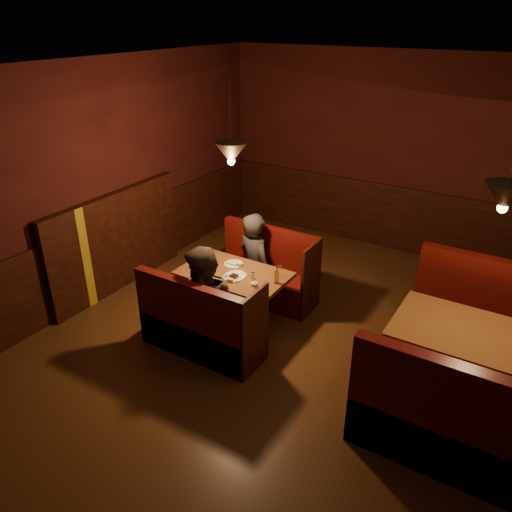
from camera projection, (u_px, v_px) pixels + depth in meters
The scene contains 9 objects.
room at pixel (282, 277), 4.80m from camera, with size 6.02×7.02×2.92m.
main_table at pixel (235, 284), 5.76m from camera, with size 1.24×0.75×0.86m.
main_bench_far at pixel (267, 276), 6.39m from camera, with size 1.36×0.49×0.93m.
main_bench_near at pixel (200, 330), 5.32m from camera, with size 1.36×0.49×0.93m.
second_table at pixel (469, 351), 4.53m from camera, with size 1.38×0.88×0.78m.
second_bench_far at pixel (484, 328), 5.25m from camera, with size 1.53×0.57×1.09m.
second_bench_near at pixel (447, 429), 3.98m from camera, with size 1.53×0.57×1.09m.
diner_a at pixel (255, 244), 6.16m from camera, with size 0.55×0.36×1.51m, color #272727.
diner_b at pixel (204, 287), 5.18m from camera, with size 0.75×0.59×1.55m, color #372B22.
Camera 1 is at (1.72, -3.67, 3.36)m, focal length 35.00 mm.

